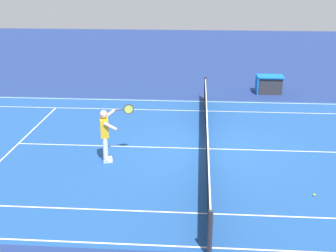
# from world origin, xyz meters

# --- Properties ---
(ground_plane) EXTENTS (60.00, 60.00, 0.00)m
(ground_plane) POSITION_xyz_m (0.00, 0.00, 0.00)
(ground_plane) COLOR navy
(court_slab) EXTENTS (24.20, 11.40, 0.00)m
(court_slab) POSITION_xyz_m (0.00, 0.00, 0.00)
(court_slab) COLOR #1E4C93
(court_slab) RESTS_ON ground_plane
(court_line_markings) EXTENTS (23.85, 11.05, 0.01)m
(court_line_markings) POSITION_xyz_m (0.00, 0.00, 0.00)
(court_line_markings) COLOR white
(court_line_markings) RESTS_ON ground_plane
(tennis_net) EXTENTS (0.10, 11.70, 1.08)m
(tennis_net) POSITION_xyz_m (0.00, 0.00, 0.49)
(tennis_net) COLOR #2D2D33
(tennis_net) RESTS_ON ground_plane
(tennis_player_near) EXTENTS (0.99, 0.86, 1.70)m
(tennis_player_near) POSITION_xyz_m (3.09, 1.19, 0.93)
(tennis_player_near) COLOR white
(tennis_player_near) RESTS_ON ground_plane
(tennis_ball) EXTENTS (0.07, 0.07, 0.07)m
(tennis_ball) POSITION_xyz_m (-2.80, 3.02, 0.03)
(tennis_ball) COLOR #CCE01E
(tennis_ball) RESTS_ON ground_plane
(equipment_cart_tarped) EXTENTS (1.25, 0.84, 0.85)m
(equipment_cart_tarped) POSITION_xyz_m (-3.04, -7.17, 0.44)
(equipment_cart_tarped) COLOR #2D2D33
(equipment_cart_tarped) RESTS_ON ground_plane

